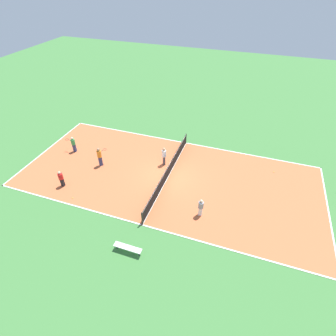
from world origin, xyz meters
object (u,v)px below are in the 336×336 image
player_far_green (73,143)px  tennis_ball_far_baseline (274,172)px  player_near_white (164,155)px  player_baseline_gray (201,207)px  bench (128,248)px  tennis_net (168,171)px  player_coach_red (61,178)px  tennis_ball_right_alley (73,198)px  player_center_orange (100,155)px

player_far_green → tennis_ball_far_baseline: (-2.83, 17.56, -0.83)m
player_near_white → tennis_ball_far_baseline: size_ratio=25.16×
player_baseline_gray → bench: bearing=47.0°
tennis_net → player_coach_red: size_ratio=7.42×
bench → tennis_ball_far_baseline: (-10.91, 8.18, -0.33)m
tennis_ball_far_baseline → tennis_ball_right_alley: bearing=-60.0°
player_near_white → tennis_net: bearing=-174.8°
tennis_net → tennis_ball_right_alley: 7.58m
player_baseline_gray → tennis_ball_right_alley: size_ratio=21.49×
player_far_green → player_baseline_gray: player_far_green is taller
player_center_orange → player_near_white: 5.44m
bench → player_center_orange: 9.26m
player_far_green → player_near_white: bearing=-175.1°
bench → player_far_green: player_far_green is taller
bench → player_far_green: bearing=139.2°
player_center_orange → tennis_ball_right_alley: 4.38m
player_far_green → player_coach_red: bearing=113.0°
player_center_orange → tennis_ball_right_alley: size_ratio=26.04×
player_near_white → tennis_ball_right_alley: (6.16, -5.04, -0.95)m
player_near_white → player_baseline_gray: size_ratio=1.17×
player_far_green → tennis_ball_right_alley: 6.39m
bench → player_coach_red: 8.35m
bench → player_baseline_gray: bearing=51.4°
player_center_orange → tennis_net: bearing=-61.4°
player_center_orange → player_coach_red: bearing=-179.9°
player_baseline_gray → tennis_ball_right_alley: bearing=5.0°
player_baseline_gray → player_near_white: bearing=-51.3°
player_far_green → bench: bearing=138.5°
player_center_orange → player_far_green: 3.55m
bench → player_coach_red: size_ratio=1.24×
player_far_green → player_baseline_gray: (3.78, 12.81, -0.05)m
player_center_orange → tennis_ball_far_baseline: (-3.89, 14.17, -0.99)m
tennis_net → player_near_white: (-1.43, -0.86, 0.43)m
player_center_orange → player_far_green: size_ratio=1.16×
tennis_ball_far_baseline → player_far_green: bearing=-80.9°
player_coach_red → tennis_net: bearing=31.3°
tennis_net → player_near_white: bearing=-149.0°
tennis_net → player_baseline_gray: player_baseline_gray is taller
bench → player_baseline_gray: 5.52m
tennis_ball_right_alley → player_center_orange: bearing=-179.2°
player_coach_red → player_baseline_gray: player_baseline_gray is taller
player_coach_red → tennis_ball_right_alley: (0.96, 1.53, -0.76)m
tennis_ball_far_baseline → player_coach_red: bearing=-65.3°
tennis_net → player_center_orange: bearing=-85.5°
bench → player_near_white: (-8.92, -0.89, 0.61)m
tennis_net → tennis_ball_right_alley: tennis_net is taller
tennis_net → player_center_orange: (0.47, -5.96, 0.48)m
tennis_net → bench: (7.49, 0.03, -0.18)m
tennis_net → player_baseline_gray: (3.19, 3.47, 0.27)m
tennis_net → tennis_ball_right_alley: (4.73, -5.90, -0.51)m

